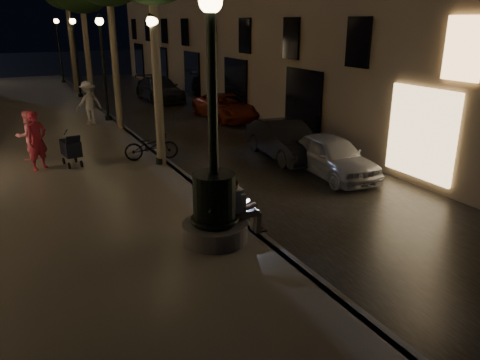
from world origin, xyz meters
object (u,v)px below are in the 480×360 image
lamp_curb_c (75,46)px  car_third (226,107)px  fountain_lamppost (214,196)px  lamp_curb_a (155,70)px  pedestrian_red (37,141)px  pedestrian_pink (28,135)px  seated_man_laptop (240,205)px  car_front (332,156)px  lamp_curb_b (102,54)px  lamp_curb_d (59,41)px  car_second (285,140)px  stroller (71,148)px  pedestrian_white (89,103)px  car_rear (160,89)px  bicycle (151,146)px

lamp_curb_c → car_third: 11.21m
fountain_lamppost → lamp_curb_a: (0.70, 6.00, 2.02)m
fountain_lamppost → pedestrian_red: bearing=111.8°
pedestrian_pink → seated_man_laptop: bearing=88.7°
car_front → car_third: bearing=88.4°
pedestrian_red → lamp_curb_b: bearing=31.9°
lamp_curb_d → car_second: (4.37, -24.69, -2.57)m
stroller → pedestrian_white: size_ratio=0.61×
lamp_curb_a → car_second: lamp_curb_a is taller
seated_man_laptop → lamp_curb_b: 14.19m
lamp_curb_d → seated_man_laptop: bearing=-90.2°
car_second → pedestrian_white: (-5.27, 8.20, 0.50)m
seated_man_laptop → lamp_curb_b: lamp_curb_b is taller
lamp_curb_d → car_front: lamp_curb_d is taller
car_rear → pedestrian_red: size_ratio=2.64×
car_rear → pedestrian_pink: bearing=-126.2°
seated_man_laptop → car_second: (4.46, 5.31, -0.23)m
car_second → pedestrian_pink: bearing=164.1°
car_third → bicycle: bearing=-134.1°
stroller → lamp_curb_b: bearing=61.8°
lamp_curb_d → car_second: bearing=-80.0°
seated_man_laptop → pedestrian_red: 7.97m
car_third → lamp_curb_c: bearing=119.3°
lamp_curb_b → lamp_curb_d: size_ratio=1.00×
car_front → car_third: car_front is taller
car_second → pedestrian_red: pedestrian_red is taller
lamp_curb_a → bicycle: bearing=99.4°
fountain_lamppost → car_second: bearing=46.3°
stroller → bicycle: 2.55m
stroller → pedestrian_white: pedestrian_white is taller
fountain_lamppost → bicycle: size_ratio=2.91×
car_second → seated_man_laptop: bearing=-124.8°
bicycle → seated_man_laptop: bearing=-167.5°
lamp_curb_c → car_rear: 5.57m
car_third → pedestrian_red: (-9.07, -5.43, 0.51)m
lamp_curb_b → car_second: size_ratio=1.20×
stroller → car_front: size_ratio=0.31×
car_third → pedestrian_red: size_ratio=2.38×
lamp_curb_a → stroller: size_ratio=4.10×
lamp_curb_c → pedestrian_pink: (-3.75, -13.55, -2.20)m
seated_man_laptop → car_third: (5.59, 12.59, -0.28)m
seated_man_laptop → car_third: bearing=66.1°
stroller → bicycle: size_ratio=0.66×
car_third → lamp_curb_b: bearing=164.6°
fountain_lamppost → lamp_curb_a: bearing=83.3°
lamp_curb_b → car_front: 12.24m
pedestrian_pink → bicycle: (3.65, -1.84, -0.37)m
pedestrian_white → fountain_lamppost: bearing=70.8°
lamp_curb_a → pedestrian_white: (-0.90, 7.51, -2.07)m
lamp_curb_b → lamp_curb_d: 16.00m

